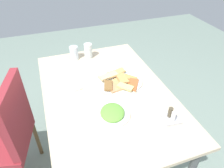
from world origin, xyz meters
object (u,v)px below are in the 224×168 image
(soda_can, at_px, (88,51))
(condiment_caddy, at_px, (171,117))
(pide_platter, at_px, (120,81))
(drinking_glass, at_px, (74,53))
(paper_napkin, at_px, (78,83))
(fork, at_px, (80,82))
(dining_table, at_px, (107,101))
(salad_plate_greens, at_px, (112,113))
(dining_chair, at_px, (6,133))
(spoon, at_px, (75,83))

(soda_can, xyz_separation_m, condiment_caddy, (-0.84, -0.27, -0.04))
(pide_platter, bearing_deg, soda_can, 16.05)
(drinking_glass, distance_m, paper_napkin, 0.34)
(pide_platter, bearing_deg, fork, 70.17)
(drinking_glass, relative_size, condiment_caddy, 1.11)
(dining_table, distance_m, fork, 0.23)
(fork, bearing_deg, salad_plate_greens, -152.96)
(salad_plate_greens, distance_m, paper_napkin, 0.40)
(condiment_caddy, bearing_deg, dining_chair, 65.03)
(dining_chair, height_order, spoon, dining_chair)
(dining_chair, bearing_deg, paper_napkin, -82.49)
(soda_can, bearing_deg, pide_platter, -163.95)
(soda_can, bearing_deg, dining_table, -179.97)
(dining_table, bearing_deg, soda_can, 0.03)
(fork, bearing_deg, dining_table, -127.36)
(dining_table, height_order, paper_napkin, paper_napkin)
(dining_table, height_order, condiment_caddy, condiment_caddy)
(drinking_glass, xyz_separation_m, spoon, (-0.34, 0.06, -0.05))
(spoon, bearing_deg, drinking_glass, -5.17)
(soda_can, bearing_deg, condiment_caddy, -162.31)
(salad_plate_greens, height_order, soda_can, soda_can)
(fork, distance_m, spoon, 0.04)
(salad_plate_greens, bearing_deg, pide_platter, -28.54)
(soda_can, height_order, paper_napkin, soda_can)
(dining_chair, relative_size, salad_plate_greens, 4.38)
(pide_platter, bearing_deg, salad_plate_greens, 151.46)
(condiment_caddy, bearing_deg, fork, 38.28)
(fork, relative_size, condiment_caddy, 1.70)
(soda_can, height_order, spoon, soda_can)
(dining_chair, bearing_deg, spoon, -82.23)
(dining_table, relative_size, condiment_caddy, 12.32)
(drinking_glass, relative_size, spoon, 0.62)
(dining_chair, distance_m, pide_platter, 0.85)
(dining_chair, distance_m, salad_plate_greens, 0.77)
(salad_plate_greens, relative_size, paper_napkin, 1.49)
(dining_chair, distance_m, spoon, 0.58)
(dining_table, xyz_separation_m, fork, (0.16, 0.14, 0.09))
(salad_plate_greens, xyz_separation_m, condiment_caddy, (-0.14, -0.30, 0.01))
(spoon, bearing_deg, pide_platter, -102.27)
(dining_table, distance_m, spoon, 0.25)
(salad_plate_greens, bearing_deg, paper_napkin, 18.54)
(pide_platter, height_order, soda_can, soda_can)
(dining_chair, height_order, salad_plate_greens, dining_chair)
(soda_can, relative_size, condiment_caddy, 1.24)
(pide_platter, relative_size, salad_plate_greens, 1.52)
(dining_table, height_order, drinking_glass, drinking_glass)
(condiment_caddy, bearing_deg, dining_table, 36.69)
(soda_can, bearing_deg, drinking_glass, 82.29)
(dining_chair, xyz_separation_m, spoon, (0.07, -0.52, 0.25))
(condiment_caddy, bearing_deg, paper_napkin, 39.49)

